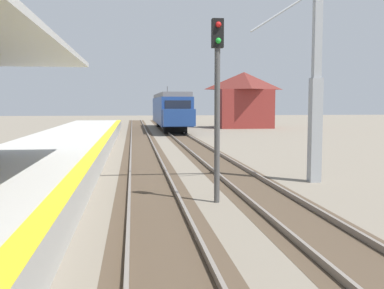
% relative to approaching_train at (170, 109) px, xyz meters
% --- Properties ---
extents(station_platform, '(5.00, 80.00, 0.91)m').
position_rel_approaching_train_xyz_m(station_platform, '(-7.80, -36.10, -1.73)').
color(station_platform, '#B7B5AD').
rests_on(station_platform, ground).
extents(track_pair_nearest_platform, '(2.34, 120.00, 0.16)m').
position_rel_approaching_train_xyz_m(track_pair_nearest_platform, '(-3.40, -32.10, -2.13)').
color(track_pair_nearest_platform, '#4C3D2D').
rests_on(track_pair_nearest_platform, ground).
extents(track_pair_middle, '(2.34, 120.00, 0.16)m').
position_rel_approaching_train_xyz_m(track_pair_middle, '(-0.00, -32.10, -2.13)').
color(track_pair_middle, '#4C3D2D').
rests_on(track_pair_middle, ground).
extents(approaching_train, '(2.93, 19.60, 4.76)m').
position_rel_approaching_train_xyz_m(approaching_train, '(0.00, 0.00, 0.00)').
color(approaching_train, navy).
rests_on(approaching_train, ground).
extents(rail_signal_post, '(0.32, 0.34, 5.20)m').
position_rel_approaching_train_xyz_m(rail_signal_post, '(-1.62, -36.84, 1.02)').
color(rail_signal_post, '#4C4C4C').
rests_on(rail_signal_post, ground).
extents(catenary_pylon_far_side, '(5.00, 0.40, 7.50)m').
position_rel_approaching_train_xyz_m(catenary_pylon_far_side, '(2.21, -33.83, 1.43)').
color(catenary_pylon_far_side, '#9EA3A8').
rests_on(catenary_pylon_far_side, ground).
extents(distant_trackside_house, '(6.60, 5.28, 6.40)m').
position_rel_approaching_train_xyz_m(distant_trackside_house, '(8.74, 2.85, 1.16)').
color(distant_trackside_house, maroon).
rests_on(distant_trackside_house, ground).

